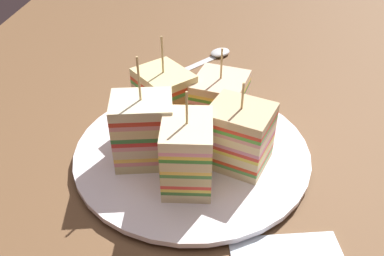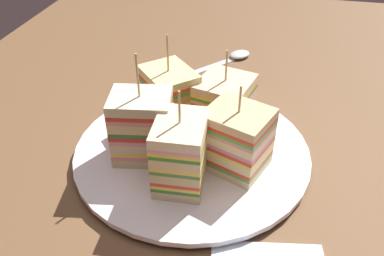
{
  "view_description": "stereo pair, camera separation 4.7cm",
  "coord_description": "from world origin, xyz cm",
  "px_view_note": "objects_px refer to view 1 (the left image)",
  "views": [
    {
      "loc": [
        37.46,
        3.28,
        31.88
      ],
      "look_at": [
        0.0,
        0.0,
        4.21
      ],
      "focal_mm": 37.52,
      "sensor_mm": 36.0,
      "label": 1
    },
    {
      "loc": [
        36.76,
        7.89,
        31.88
      ],
      "look_at": [
        0.0,
        0.0,
        4.21
      ],
      "focal_mm": 37.52,
      "sensor_mm": 36.0,
      "label": 2
    }
  ],
  "objects_px": {
    "sandwich_wedge_3": "(187,153)",
    "sandwich_wedge_4": "(239,136)",
    "sandwich_wedge_0": "(219,103)",
    "spoon": "(214,55)",
    "sandwich_wedge_1": "(165,100)",
    "chip_pile": "(190,153)",
    "plate": "(192,151)",
    "sandwich_wedge_2": "(144,131)"
  },
  "relations": [
    {
      "from": "spoon",
      "to": "sandwich_wedge_0",
      "type": "bearing_deg",
      "value": -134.63
    },
    {
      "from": "sandwich_wedge_4",
      "to": "spoon",
      "type": "height_order",
      "value": "sandwich_wedge_4"
    },
    {
      "from": "sandwich_wedge_4",
      "to": "sandwich_wedge_1",
      "type": "bearing_deg",
      "value": -11.86
    },
    {
      "from": "plate",
      "to": "sandwich_wedge_4",
      "type": "relative_size",
      "value": 2.71
    },
    {
      "from": "sandwich_wedge_3",
      "to": "sandwich_wedge_4",
      "type": "relative_size",
      "value": 1.1
    },
    {
      "from": "sandwich_wedge_1",
      "to": "sandwich_wedge_4",
      "type": "height_order",
      "value": "sandwich_wedge_1"
    },
    {
      "from": "sandwich_wedge_1",
      "to": "sandwich_wedge_4",
      "type": "relative_size",
      "value": 1.19
    },
    {
      "from": "sandwich_wedge_4",
      "to": "spoon",
      "type": "distance_m",
      "value": 0.29
    },
    {
      "from": "sandwich_wedge_1",
      "to": "spoon",
      "type": "bearing_deg",
      "value": 124.03
    },
    {
      "from": "sandwich_wedge_4",
      "to": "sandwich_wedge_3",
      "type": "bearing_deg",
      "value": 56.98
    },
    {
      "from": "sandwich_wedge_2",
      "to": "plate",
      "type": "bearing_deg",
      "value": 15.94
    },
    {
      "from": "sandwich_wedge_0",
      "to": "sandwich_wedge_3",
      "type": "height_order",
      "value": "sandwich_wedge_3"
    },
    {
      "from": "spoon",
      "to": "sandwich_wedge_3",
      "type": "bearing_deg",
      "value": -141.21
    },
    {
      "from": "sandwich_wedge_0",
      "to": "sandwich_wedge_4",
      "type": "relative_size",
      "value": 1.05
    },
    {
      "from": "plate",
      "to": "sandwich_wedge_0",
      "type": "xyz_separation_m",
      "value": [
        -0.05,
        0.03,
        0.04
      ]
    },
    {
      "from": "plate",
      "to": "chip_pile",
      "type": "distance_m",
      "value": 0.03
    },
    {
      "from": "sandwich_wedge_1",
      "to": "sandwich_wedge_3",
      "type": "distance_m",
      "value": 0.11
    },
    {
      "from": "sandwich_wedge_0",
      "to": "plate",
      "type": "bearing_deg",
      "value": -17.2
    },
    {
      "from": "sandwich_wedge_0",
      "to": "sandwich_wedge_1",
      "type": "distance_m",
      "value": 0.07
    },
    {
      "from": "sandwich_wedge_0",
      "to": "spoon",
      "type": "xyz_separation_m",
      "value": [
        -0.22,
        -0.01,
        -0.04
      ]
    },
    {
      "from": "sandwich_wedge_0",
      "to": "spoon",
      "type": "distance_m",
      "value": 0.23
    },
    {
      "from": "spoon",
      "to": "chip_pile",
      "type": "bearing_deg",
      "value": -141.6
    },
    {
      "from": "chip_pile",
      "to": "sandwich_wedge_2",
      "type": "bearing_deg",
      "value": -87.52
    },
    {
      "from": "sandwich_wedge_0",
      "to": "sandwich_wedge_3",
      "type": "relative_size",
      "value": 0.96
    },
    {
      "from": "sandwich_wedge_3",
      "to": "sandwich_wedge_4",
      "type": "height_order",
      "value": "sandwich_wedge_3"
    },
    {
      "from": "sandwich_wedge_1",
      "to": "chip_pile",
      "type": "height_order",
      "value": "sandwich_wedge_1"
    },
    {
      "from": "sandwich_wedge_2",
      "to": "spoon",
      "type": "height_order",
      "value": "sandwich_wedge_2"
    },
    {
      "from": "plate",
      "to": "sandwich_wedge_0",
      "type": "relative_size",
      "value": 2.59
    },
    {
      "from": "sandwich_wedge_2",
      "to": "chip_pile",
      "type": "bearing_deg",
      "value": -6.26
    },
    {
      "from": "sandwich_wedge_3",
      "to": "chip_pile",
      "type": "xyz_separation_m",
      "value": [
        -0.04,
        -0.0,
        -0.03
      ]
    },
    {
      "from": "plate",
      "to": "sandwich_wedge_0",
      "type": "bearing_deg",
      "value": 147.88
    },
    {
      "from": "sandwich_wedge_1",
      "to": "sandwich_wedge_2",
      "type": "bearing_deg",
      "value": -54.48
    },
    {
      "from": "sandwich_wedge_1",
      "to": "chip_pile",
      "type": "bearing_deg",
      "value": -12.65
    },
    {
      "from": "sandwich_wedge_1",
      "to": "sandwich_wedge_2",
      "type": "relative_size",
      "value": 0.95
    },
    {
      "from": "sandwich_wedge_0",
      "to": "sandwich_wedge_4",
      "type": "distance_m",
      "value": 0.07
    },
    {
      "from": "plate",
      "to": "spoon",
      "type": "xyz_separation_m",
      "value": [
        -0.27,
        0.02,
        -0.0
      ]
    },
    {
      "from": "sandwich_wedge_2",
      "to": "sandwich_wedge_3",
      "type": "distance_m",
      "value": 0.06
    },
    {
      "from": "sandwich_wedge_2",
      "to": "sandwich_wedge_4",
      "type": "bearing_deg",
      "value": -5.99
    },
    {
      "from": "sandwich_wedge_0",
      "to": "spoon",
      "type": "relative_size",
      "value": 0.95
    },
    {
      "from": "sandwich_wedge_0",
      "to": "sandwich_wedge_4",
      "type": "height_order",
      "value": "sandwich_wedge_0"
    },
    {
      "from": "sandwich_wedge_1",
      "to": "sandwich_wedge_2",
      "type": "distance_m",
      "value": 0.07
    },
    {
      "from": "sandwich_wedge_0",
      "to": "sandwich_wedge_2",
      "type": "height_order",
      "value": "sandwich_wedge_2"
    }
  ]
}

